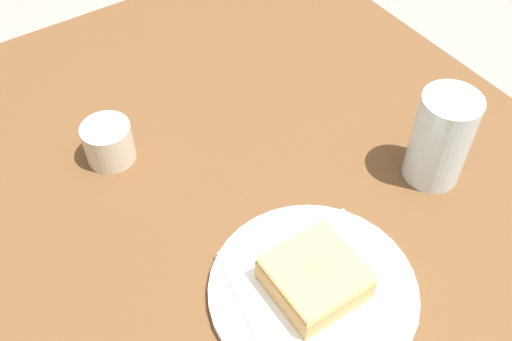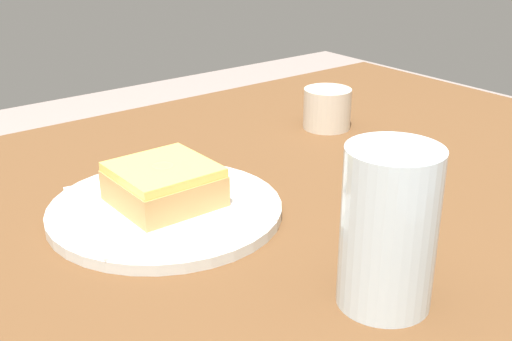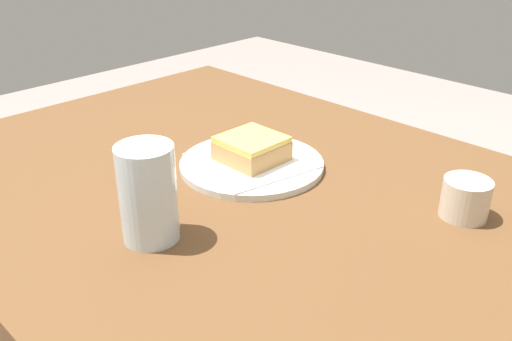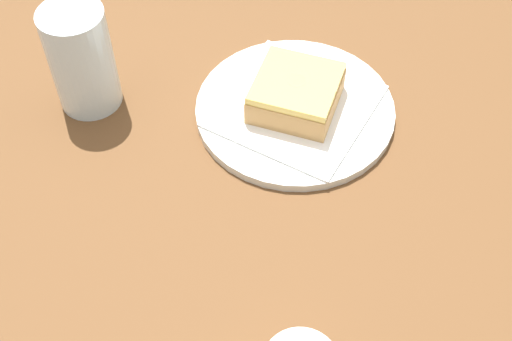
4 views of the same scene
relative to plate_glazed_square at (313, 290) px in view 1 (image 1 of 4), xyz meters
name	(u,v)px [view 1 (image 1 of 4)]	position (x,y,z in m)	size (l,w,h in m)	color
table	(306,262)	(0.07, -0.05, -0.07)	(1.11, 0.75, 0.75)	brown
plate_glazed_square	(313,290)	(0.00, 0.00, 0.00)	(0.22, 0.22, 0.01)	silver
napkin_glazed_square	(313,287)	(0.00, 0.00, 0.01)	(0.16, 0.16, 0.00)	white
donut_glazed_square	(315,277)	(0.00, 0.00, 0.03)	(0.09, 0.09, 0.04)	tan
water_glass	(441,138)	(0.05, -0.23, 0.06)	(0.07, 0.07, 0.12)	silver
sugar_jar	(109,142)	(0.30, 0.09, 0.02)	(0.06, 0.06, 0.05)	beige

